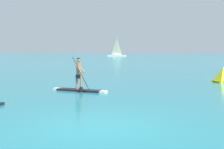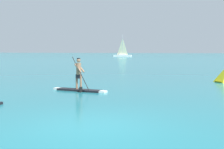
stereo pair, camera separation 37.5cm
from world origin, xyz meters
The scene contains 3 objects.
ground centered at (0.00, 0.00, 0.00)m, with size 440.00×440.00×0.00m, color #1E727F.
paddleboarder_mid_center centered at (-3.26, 6.69, 0.42)m, with size 3.22×0.98×1.89m.
sailboat_left_horizon centered at (-23.07, 89.86, 0.94)m, with size 6.18×1.54×7.46m.
Camera 2 is at (3.07, -8.02, 2.20)m, focal length 47.82 mm.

